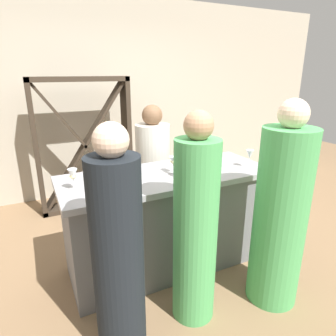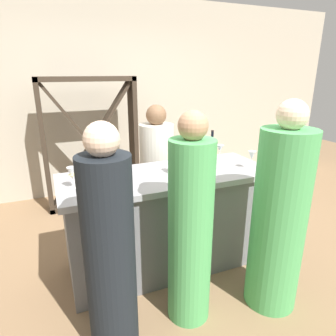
{
  "view_description": "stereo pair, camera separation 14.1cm",
  "coord_description": "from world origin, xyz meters",
  "px_view_note": "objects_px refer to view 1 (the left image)",
  "views": [
    {
      "loc": [
        -1.07,
        -2.22,
        1.79
      ],
      "look_at": [
        0.0,
        0.0,
        0.97
      ],
      "focal_mm": 31.58,
      "sensor_mm": 36.0,
      "label": 1
    },
    {
      "loc": [
        -0.95,
        -2.28,
        1.79
      ],
      "look_at": [
        0.0,
        0.0,
        0.97
      ],
      "focal_mm": 31.58,
      "sensor_mm": 36.0,
      "label": 2
    }
  ],
  "objects_px": {
    "person_right_guest": "(195,229)",
    "person_server_behind": "(153,174)",
    "wine_glass_near_right": "(174,161)",
    "wine_glass_far_left": "(217,148)",
    "wine_bottle_leftmost_near_black": "(185,165)",
    "wine_glass_near_left": "(250,155)",
    "wine_rack": "(84,145)",
    "wine_glass_far_center": "(111,159)",
    "person_center_guest": "(118,257)",
    "wine_bottle_center_near_black": "(209,148)",
    "wine_glass_near_center": "(73,175)",
    "person_left_guest": "(280,216)",
    "wine_bottle_second_left_dark_green": "(204,155)"
  },
  "relations": [
    {
      "from": "person_right_guest",
      "to": "person_server_behind",
      "type": "relative_size",
      "value": 1.08
    },
    {
      "from": "wine_glass_near_right",
      "to": "wine_glass_far_left",
      "type": "distance_m",
      "value": 0.7
    },
    {
      "from": "wine_bottle_leftmost_near_black",
      "to": "wine_glass_near_left",
      "type": "relative_size",
      "value": 1.9
    },
    {
      "from": "wine_bottle_leftmost_near_black",
      "to": "person_server_behind",
      "type": "relative_size",
      "value": 0.22
    },
    {
      "from": "wine_rack",
      "to": "wine_glass_near_right",
      "type": "height_order",
      "value": "wine_rack"
    },
    {
      "from": "wine_glass_far_left",
      "to": "wine_glass_far_center",
      "type": "xyz_separation_m",
      "value": [
        -1.13,
        0.02,
        0.02
      ]
    },
    {
      "from": "person_center_guest",
      "to": "person_server_behind",
      "type": "xyz_separation_m",
      "value": [
        0.86,
        1.47,
        -0.06
      ]
    },
    {
      "from": "wine_rack",
      "to": "wine_bottle_center_near_black",
      "type": "distance_m",
      "value": 1.73
    },
    {
      "from": "wine_glass_near_right",
      "to": "wine_bottle_center_near_black",
      "type": "bearing_deg",
      "value": 25.37
    },
    {
      "from": "wine_glass_near_center",
      "to": "wine_glass_near_right",
      "type": "relative_size",
      "value": 1.13
    },
    {
      "from": "wine_glass_far_left",
      "to": "person_left_guest",
      "type": "bearing_deg",
      "value": -96.69
    },
    {
      "from": "wine_glass_far_center",
      "to": "person_center_guest",
      "type": "relative_size",
      "value": 0.1
    },
    {
      "from": "wine_bottle_center_near_black",
      "to": "wine_glass_near_center",
      "type": "height_order",
      "value": "wine_bottle_center_near_black"
    },
    {
      "from": "wine_glass_near_center",
      "to": "wine_glass_far_left",
      "type": "distance_m",
      "value": 1.53
    },
    {
      "from": "wine_glass_near_right",
      "to": "person_center_guest",
      "type": "height_order",
      "value": "person_center_guest"
    },
    {
      "from": "wine_glass_far_center",
      "to": "person_center_guest",
      "type": "bearing_deg",
      "value": -103.93
    },
    {
      "from": "wine_bottle_leftmost_near_black",
      "to": "wine_glass_near_left",
      "type": "xyz_separation_m",
      "value": [
        0.69,
        0.01,
        -0.0
      ]
    },
    {
      "from": "wine_bottle_leftmost_near_black",
      "to": "wine_bottle_second_left_dark_green",
      "type": "bearing_deg",
      "value": 34.28
    },
    {
      "from": "wine_glass_far_left",
      "to": "person_server_behind",
      "type": "height_order",
      "value": "person_server_behind"
    },
    {
      "from": "wine_bottle_center_near_black",
      "to": "wine_glass_near_left",
      "type": "bearing_deg",
      "value": -67.77
    },
    {
      "from": "person_center_guest",
      "to": "wine_glass_near_center",
      "type": "bearing_deg",
      "value": 11.12
    },
    {
      "from": "wine_bottle_center_near_black",
      "to": "wine_rack",
      "type": "bearing_deg",
      "value": 125.72
    },
    {
      "from": "wine_glass_near_center",
      "to": "person_server_behind",
      "type": "relative_size",
      "value": 0.12
    },
    {
      "from": "wine_glass_far_center",
      "to": "person_right_guest",
      "type": "relative_size",
      "value": 0.1
    },
    {
      "from": "wine_glass_near_right",
      "to": "person_server_behind",
      "type": "height_order",
      "value": "person_server_behind"
    },
    {
      "from": "person_center_guest",
      "to": "person_server_behind",
      "type": "distance_m",
      "value": 1.7
    },
    {
      "from": "person_center_guest",
      "to": "wine_bottle_second_left_dark_green",
      "type": "bearing_deg",
      "value": -54.6
    },
    {
      "from": "wine_glass_near_right",
      "to": "wine_glass_near_left",
      "type": "bearing_deg",
      "value": -13.48
    },
    {
      "from": "wine_glass_far_left",
      "to": "wine_glass_far_center",
      "type": "bearing_deg",
      "value": 178.86
    },
    {
      "from": "person_center_guest",
      "to": "wine_glass_far_left",
      "type": "bearing_deg",
      "value": -54.19
    },
    {
      "from": "wine_glass_near_right",
      "to": "wine_glass_near_center",
      "type": "bearing_deg",
      "value": -178.27
    },
    {
      "from": "wine_glass_near_right",
      "to": "person_server_behind",
      "type": "relative_size",
      "value": 0.1
    },
    {
      "from": "wine_rack",
      "to": "person_server_behind",
      "type": "bearing_deg",
      "value": -56.32
    },
    {
      "from": "wine_glass_near_center",
      "to": "person_right_guest",
      "type": "relative_size",
      "value": 0.11
    },
    {
      "from": "wine_bottle_center_near_black",
      "to": "person_left_guest",
      "type": "relative_size",
      "value": 0.18
    },
    {
      "from": "wine_bottle_leftmost_near_black",
      "to": "person_server_behind",
      "type": "distance_m",
      "value": 1.02
    },
    {
      "from": "wine_glass_far_center",
      "to": "wine_bottle_center_near_black",
      "type": "bearing_deg",
      "value": -1.92
    },
    {
      "from": "wine_glass_far_center",
      "to": "person_right_guest",
      "type": "distance_m",
      "value": 1.04
    },
    {
      "from": "wine_bottle_center_near_black",
      "to": "wine_glass_near_left",
      "type": "distance_m",
      "value": 0.46
    },
    {
      "from": "wine_bottle_second_left_dark_green",
      "to": "wine_glass_far_center",
      "type": "height_order",
      "value": "wine_bottle_second_left_dark_green"
    },
    {
      "from": "wine_glass_near_right",
      "to": "wine_glass_far_center",
      "type": "xyz_separation_m",
      "value": [
        -0.49,
        0.29,
        0.01
      ]
    },
    {
      "from": "wine_glass_near_left",
      "to": "wine_glass_far_center",
      "type": "height_order",
      "value": "wine_glass_near_left"
    },
    {
      "from": "wine_glass_near_center",
      "to": "person_left_guest",
      "type": "xyz_separation_m",
      "value": [
        1.38,
        -0.75,
        -0.3
      ]
    },
    {
      "from": "wine_rack",
      "to": "person_right_guest",
      "type": "distance_m",
      "value": 2.32
    },
    {
      "from": "wine_glass_near_center",
      "to": "person_right_guest",
      "type": "xyz_separation_m",
      "value": [
        0.71,
        -0.62,
        -0.31
      ]
    },
    {
      "from": "wine_bottle_center_near_black",
      "to": "wine_glass_far_left",
      "type": "distance_m",
      "value": 0.11
    },
    {
      "from": "wine_glass_near_left",
      "to": "wine_glass_near_right",
      "type": "xyz_separation_m",
      "value": [
        -0.71,
        0.17,
        -0.02
      ]
    },
    {
      "from": "wine_rack",
      "to": "wine_bottle_second_left_dark_green",
      "type": "relative_size",
      "value": 6.03
    },
    {
      "from": "wine_rack",
      "to": "person_center_guest",
      "type": "relative_size",
      "value": 1.12
    },
    {
      "from": "wine_bottle_second_left_dark_green",
      "to": "wine_glass_far_center",
      "type": "bearing_deg",
      "value": 164.01
    }
  ]
}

